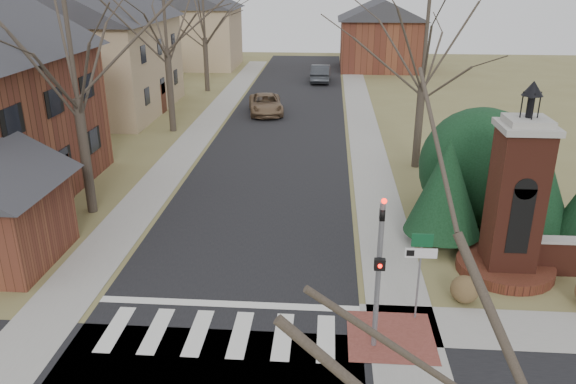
# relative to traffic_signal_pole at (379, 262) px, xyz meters

# --- Properties ---
(ground) EXTENTS (120.00, 120.00, 0.00)m
(ground) POSITION_rel_traffic_signal_pole_xyz_m (-4.30, -0.57, -2.59)
(ground) COLOR olive
(ground) RESTS_ON ground
(main_street) EXTENTS (8.00, 70.00, 0.01)m
(main_street) POSITION_rel_traffic_signal_pole_xyz_m (-4.30, 21.43, -2.58)
(main_street) COLOR black
(main_street) RESTS_ON ground
(crosswalk_zone) EXTENTS (8.00, 2.20, 0.02)m
(crosswalk_zone) POSITION_rel_traffic_signal_pole_xyz_m (-4.30, 0.23, -2.58)
(crosswalk_zone) COLOR silver
(crosswalk_zone) RESTS_ON ground
(stop_bar) EXTENTS (8.00, 0.35, 0.02)m
(stop_bar) POSITION_rel_traffic_signal_pole_xyz_m (-4.30, 1.73, -2.58)
(stop_bar) COLOR silver
(stop_bar) RESTS_ON ground
(sidewalk_right_main) EXTENTS (2.00, 60.00, 0.02)m
(sidewalk_right_main) POSITION_rel_traffic_signal_pole_xyz_m (0.90, 21.43, -2.58)
(sidewalk_right_main) COLOR gray
(sidewalk_right_main) RESTS_ON ground
(sidewalk_left) EXTENTS (2.00, 60.00, 0.02)m
(sidewalk_left) POSITION_rel_traffic_signal_pole_xyz_m (-9.50, 21.43, -2.58)
(sidewalk_left) COLOR gray
(sidewalk_left) RESTS_ON ground
(curb_apron) EXTENTS (2.40, 2.40, 0.02)m
(curb_apron) POSITION_rel_traffic_signal_pole_xyz_m (0.50, 0.43, -2.57)
(curb_apron) COLOR brown
(curb_apron) RESTS_ON ground
(traffic_signal_pole) EXTENTS (0.28, 0.41, 4.50)m
(traffic_signal_pole) POSITION_rel_traffic_signal_pole_xyz_m (0.00, 0.00, 0.00)
(traffic_signal_pole) COLOR slate
(traffic_signal_pole) RESTS_ON ground
(sign_post) EXTENTS (0.90, 0.07, 2.75)m
(sign_post) POSITION_rel_traffic_signal_pole_xyz_m (1.29, 1.41, -0.64)
(sign_post) COLOR slate
(sign_post) RESTS_ON ground
(brick_gate_monument) EXTENTS (3.20, 3.20, 6.47)m
(brick_gate_monument) POSITION_rel_traffic_signal_pole_xyz_m (4.70, 4.42, -0.42)
(brick_gate_monument) COLOR #5A261A
(brick_gate_monument) RESTS_ON ground
(house_stucco_left) EXTENTS (9.80, 12.80, 9.28)m
(house_stucco_left) POSITION_rel_traffic_signal_pole_xyz_m (-17.80, 26.42, 2.01)
(house_stucco_left) COLOR tan
(house_stucco_left) RESTS_ON ground
(house_distant_left) EXTENTS (10.80, 8.80, 8.53)m
(house_distant_left) POSITION_rel_traffic_signal_pole_xyz_m (-16.31, 47.42, 1.66)
(house_distant_left) COLOR tan
(house_distant_left) RESTS_ON ground
(house_distant_right) EXTENTS (8.80, 8.80, 7.30)m
(house_distant_right) POSITION_rel_traffic_signal_pole_xyz_m (3.69, 47.42, 1.06)
(house_distant_right) COLOR brown
(house_distant_right) RESTS_ON ground
(evergreen_near) EXTENTS (2.80, 2.80, 4.10)m
(evergreen_near) POSITION_rel_traffic_signal_pole_xyz_m (2.90, 6.43, -0.29)
(evergreen_near) COLOR #473D33
(evergreen_near) RESTS_ON ground
(evergreen_mid) EXTENTS (3.40, 3.40, 4.70)m
(evergreen_mid) POSITION_rel_traffic_signal_pole_xyz_m (6.20, 7.63, 0.01)
(evergreen_mid) COLOR #473D33
(evergreen_mid) RESTS_ON ground
(evergreen_mass) EXTENTS (4.80, 4.80, 4.80)m
(evergreen_mass) POSITION_rel_traffic_signal_pole_xyz_m (4.70, 8.93, -0.19)
(evergreen_mass) COLOR black
(evergreen_mass) RESTS_ON ground
(bare_tree_0) EXTENTS (8.05, 8.05, 11.15)m
(bare_tree_0) POSITION_rel_traffic_signal_pole_xyz_m (-11.30, 8.43, 5.11)
(bare_tree_0) COLOR #473D33
(bare_tree_0) RESTS_ON ground
(bare_tree_2) EXTENTS (7.35, 7.35, 10.19)m
(bare_tree_2) POSITION_rel_traffic_signal_pole_xyz_m (-11.80, 34.43, 4.44)
(bare_tree_2) COLOR #473D33
(bare_tree_2) RESTS_ON ground
(bare_tree_3) EXTENTS (7.00, 7.00, 9.70)m
(bare_tree_3) POSITION_rel_traffic_signal_pole_xyz_m (3.20, 15.43, 4.10)
(bare_tree_3) COLOR #473D33
(bare_tree_3) RESTS_ON ground
(pickup_truck) EXTENTS (3.05, 5.22, 1.37)m
(pickup_truck) POSITION_rel_traffic_signal_pole_xyz_m (-5.90, 26.55, -1.90)
(pickup_truck) COLOR brown
(pickup_truck) RESTS_ON ground
(distant_car) EXTENTS (1.79, 4.87, 1.59)m
(distant_car) POSITION_rel_traffic_signal_pole_xyz_m (-2.22, 39.34, -1.79)
(distant_car) COLOR #323539
(distant_car) RESTS_ON ground
(dry_shrub_left) EXTENTS (0.87, 0.87, 0.87)m
(dry_shrub_left) POSITION_rel_traffic_signal_pole_xyz_m (2.91, 2.43, -2.15)
(dry_shrub_left) COLOR brown
(dry_shrub_left) RESTS_ON ground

